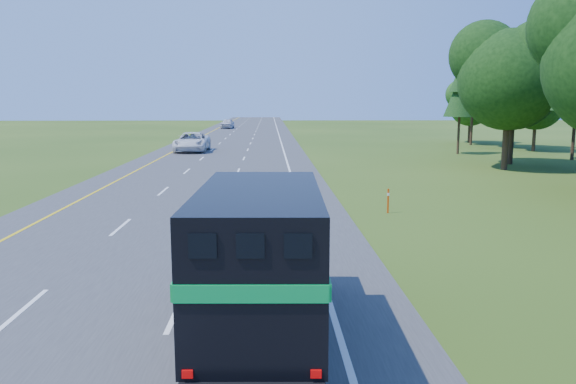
{
  "coord_description": "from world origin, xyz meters",
  "views": [
    {
      "loc": [
        4.04,
        -1.81,
        4.92
      ],
      "look_at": [
        4.76,
        19.58,
        1.47
      ],
      "focal_mm": 35.0,
      "sensor_mm": 36.0,
      "label": 1
    }
  ],
  "objects": [
    {
      "name": "delineator",
      "position": [
        9.33,
        22.64,
        0.59
      ],
      "size": [
        0.09,
        0.05,
        1.1
      ],
      "color": "#E9470C",
      "rests_on": "ground"
    },
    {
      "name": "lane_markings",
      "position": [
        0.0,
        50.0,
        0.04
      ],
      "size": [
        11.15,
        260.0,
        0.01
      ],
      "color": "yellow",
      "rests_on": "road"
    },
    {
      "name": "road",
      "position": [
        0.0,
        50.0,
        0.02
      ],
      "size": [
        15.0,
        260.0,
        0.04
      ],
      "primitive_type": "cube",
      "color": "#38383A",
      "rests_on": "ground"
    },
    {
      "name": "white_suv",
      "position": [
        -3.63,
        54.27,
        0.98
      ],
      "size": [
        3.16,
        6.8,
        1.89
      ],
      "primitive_type": "imported",
      "rotation": [
        0.0,
        0.0,
        0.0
      ],
      "color": "silver",
      "rests_on": "road"
    },
    {
      "name": "horse_truck",
      "position": [
        3.86,
        9.25,
        1.78
      ],
      "size": [
        2.52,
        7.41,
        3.25
      ],
      "rotation": [
        0.0,
        0.0,
        -0.03
      ],
      "color": "black",
      "rests_on": "road"
    },
    {
      "name": "far_car",
      "position": [
        -3.69,
        103.27,
        0.93
      ],
      "size": [
        2.54,
        5.38,
        1.78
      ],
      "primitive_type": "imported",
      "rotation": [
        0.0,
        0.0,
        -0.09
      ],
      "color": "silver",
      "rests_on": "road"
    }
  ]
}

